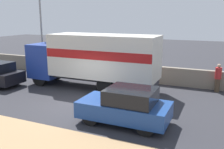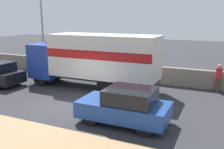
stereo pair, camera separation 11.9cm
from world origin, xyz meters
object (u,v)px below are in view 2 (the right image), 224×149
Objects in this scene: street_lamp at (42,17)px; box_truck at (95,58)px; pedestrian at (219,78)px; car_hatchback at (125,106)px.

street_lamp reaches higher than box_truck.
street_lamp is 13.68m from pedestrian.
pedestrian is at bearing -117.86° from car_hatchback.
pedestrian is at bearing -161.86° from box_truck.
pedestrian is at bearing -0.63° from street_lamp.
box_truck is 4.94× the size of pedestrian.
pedestrian reaches higher than car_hatchback.
street_lamp is 12.38m from car_hatchback.
box_truck is at bearing -22.49° from street_lamp.
street_lamp is at bearing 179.37° from pedestrian.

